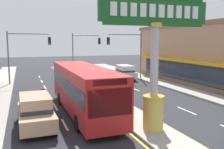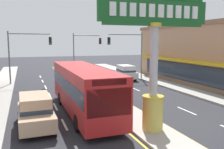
# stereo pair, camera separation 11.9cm
# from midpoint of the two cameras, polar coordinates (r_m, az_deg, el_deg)

# --- Properties ---
(median_strip) EXTENTS (2.27, 52.00, 0.14)m
(median_strip) POSITION_cam_midpoint_polar(r_m,az_deg,el_deg) (24.80, -4.19, -3.89)
(median_strip) COLOR #A39E93
(median_strip) RESTS_ON ground
(sidewalk_right) EXTENTS (2.52, 60.00, 0.18)m
(sidewalk_right) POSITION_cam_midpoint_polar(r_m,az_deg,el_deg) (26.95, 15.80, -3.19)
(sidewalk_right) COLOR #9E9B93
(sidewalk_right) RESTS_ON ground
(lane_markings) EXTENTS (9.01, 52.00, 0.01)m
(lane_markings) POSITION_cam_midpoint_polar(r_m,az_deg,el_deg) (23.55, -3.28, -4.66)
(lane_markings) COLOR silver
(lane_markings) RESTS_ON ground
(district_sign) EXTENTS (6.29, 1.19, 7.22)m
(district_sign) POSITION_cam_midpoint_polar(r_m,az_deg,el_deg) (13.48, 9.53, 2.84)
(district_sign) COLOR gold
(district_sign) RESTS_ON median_strip
(storefront_right) EXTENTS (10.20, 25.89, 7.16)m
(storefront_right) POSITION_cam_midpoint_polar(r_m,az_deg,el_deg) (31.68, 24.42, 4.36)
(storefront_right) COLOR tan
(storefront_right) RESTS_ON ground
(traffic_light_left_side) EXTENTS (4.86, 0.46, 6.20)m
(traffic_light_left_side) POSITION_cam_midpoint_polar(r_m,az_deg,el_deg) (30.35, -19.72, 5.74)
(traffic_light_left_side) COLOR slate
(traffic_light_left_side) RESTS_ON ground
(traffic_light_right_side) EXTENTS (4.86, 0.46, 6.20)m
(traffic_light_right_side) POSITION_cam_midpoint_polar(r_m,az_deg,el_deg) (32.12, 3.80, 6.24)
(traffic_light_right_side) COLOR slate
(traffic_light_right_side) RESTS_ON ground
(traffic_light_median_far) EXTENTS (4.20, 0.46, 6.20)m
(traffic_light_median_far) POSITION_cam_midpoint_polar(r_m,az_deg,el_deg) (36.40, -6.81, 6.28)
(traffic_light_median_far) COLOR slate
(traffic_light_median_far) RESTS_ON ground
(suv_near_right_lane) EXTENTS (2.04, 4.64, 1.90)m
(suv_near_right_lane) POSITION_cam_midpoint_polar(r_m,az_deg,el_deg) (15.22, -17.46, -8.07)
(suv_near_right_lane) COLOR tan
(suv_near_right_lane) RESTS_ON ground
(bus_near_left_lane) EXTENTS (2.63, 11.22, 3.26)m
(bus_near_left_lane) POSITION_cam_midpoint_polar(r_m,az_deg,el_deg) (17.32, -6.92, -2.88)
(bus_near_left_lane) COLOR #B21E1E
(bus_near_left_lane) RESTS_ON ground
(suv_mid_left_lane) EXTENTS (2.09, 4.67, 1.90)m
(suv_mid_left_lane) POSITION_cam_midpoint_polar(r_m,az_deg,el_deg) (32.83, 2.84, 0.57)
(suv_mid_left_lane) COLOR white
(suv_mid_left_lane) RESTS_ON ground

